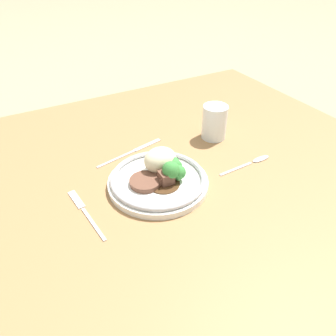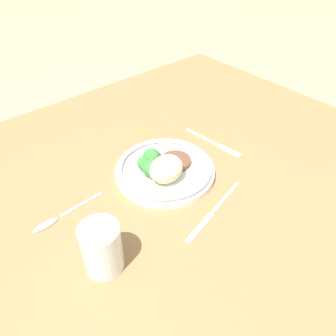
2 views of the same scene
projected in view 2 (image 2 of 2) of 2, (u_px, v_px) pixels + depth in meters
ground_plane at (166, 195)px, 0.79m from camera, size 8.00×8.00×0.00m
dining_table at (166, 190)px, 0.78m from camera, size 1.30×1.07×0.04m
plate at (164, 168)px, 0.78m from camera, size 0.24×0.24×0.08m
juice_glass at (102, 250)px, 0.57m from camera, size 0.07×0.07×0.10m
fork at (218, 145)px, 0.89m from camera, size 0.03×0.18×0.00m
knife at (213, 212)px, 0.70m from camera, size 0.21×0.06×0.00m
spoon at (55, 219)px, 0.68m from camera, size 0.17×0.02×0.01m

